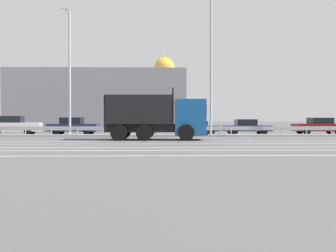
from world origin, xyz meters
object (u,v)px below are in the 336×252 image
(parked_car_5, at_px, (247,127))
(parked_car_6, at_px, (319,126))
(parked_car_2, at_px, (73,126))
(parked_car_3, at_px, (138,127))
(parked_car_4, at_px, (196,128))
(street_lamp_1, at_px, (69,68))
(dump_truck, at_px, (169,120))
(street_lamp_2, at_px, (211,61))
(church_tower, at_px, (164,94))
(median_road_sign, at_px, (128,123))
(parked_car_1, at_px, (12,125))

(parked_car_5, bearing_deg, parked_car_6, 89.20)
(parked_car_2, height_order, parked_car_6, parked_car_2)
(parked_car_2, relative_size, parked_car_3, 1.06)
(parked_car_3, distance_m, parked_car_6, 16.04)
(parked_car_4, distance_m, parked_car_6, 11.04)
(street_lamp_1, distance_m, parked_car_3, 7.82)
(parked_car_2, bearing_deg, parked_car_5, 94.50)
(dump_truck, height_order, parked_car_4, dump_truck)
(parked_car_4, bearing_deg, street_lamp_2, -168.91)
(parked_car_4, relative_size, church_tower, 0.34)
(parked_car_2, bearing_deg, street_lamp_1, 11.74)
(church_tower, bearing_deg, parked_car_5, -75.70)
(parked_car_4, height_order, parked_car_6, parked_car_6)
(parked_car_2, bearing_deg, parked_car_4, 91.61)
(dump_truck, distance_m, parked_car_6, 15.99)
(parked_car_6, bearing_deg, parked_car_4, 94.65)
(median_road_sign, bearing_deg, parked_car_5, 21.51)
(street_lamp_2, xyz_separation_m, parked_car_1, (-16.80, 4.40, -5.04))
(church_tower, bearing_deg, parked_car_6, -63.53)
(church_tower, bearing_deg, parked_car_3, -96.07)
(street_lamp_2, bearing_deg, median_road_sign, 177.41)
(dump_truck, bearing_deg, parked_car_6, 124.11)
(parked_car_2, bearing_deg, street_lamp_2, 74.02)
(dump_truck, height_order, parked_car_3, dump_truck)
(church_tower, bearing_deg, parked_car_1, -117.61)
(parked_car_3, height_order, parked_car_5, parked_car_5)
(street_lamp_1, xyz_separation_m, church_tower, (7.88, 30.55, 0.02))
(parked_car_2, relative_size, church_tower, 0.38)
(street_lamp_1, height_order, parked_car_4, street_lamp_1)
(median_road_sign, distance_m, parked_car_1, 11.17)
(parked_car_1, relative_size, parked_car_3, 1.18)
(dump_truck, distance_m, street_lamp_2, 7.02)
(street_lamp_1, distance_m, parked_car_1, 8.51)
(street_lamp_1, bearing_deg, parked_car_4, 19.08)
(street_lamp_1, relative_size, parked_car_4, 2.38)
(parked_car_1, bearing_deg, parked_car_2, 81.73)
(parked_car_6, bearing_deg, street_lamp_1, 102.55)
(church_tower, bearing_deg, dump_truck, -90.61)
(dump_truck, xyz_separation_m, street_lamp_2, (3.37, 4.17, 4.52))
(street_lamp_2, height_order, parked_car_4, street_lamp_2)
(parked_car_6, bearing_deg, parked_car_3, 92.48)
(parked_car_1, distance_m, parked_car_5, 20.55)
(dump_truck, bearing_deg, parked_car_2, -133.54)
(median_road_sign, height_order, parked_car_5, median_road_sign)
(street_lamp_2, height_order, parked_car_6, street_lamp_2)
(parked_car_6, xyz_separation_m, church_tower, (-13.20, 26.50, 4.55))
(median_road_sign, distance_m, parked_car_4, 6.57)
(street_lamp_2, relative_size, parked_car_1, 2.17)
(street_lamp_1, bearing_deg, parked_car_6, 10.88)
(parked_car_4, xyz_separation_m, parked_car_6, (11.02, 0.58, 0.11))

